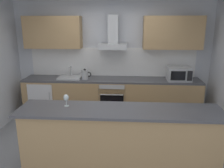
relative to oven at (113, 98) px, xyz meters
name	(u,v)px	position (x,y,z in m)	size (l,w,h in m)	color
ground	(106,149)	(-0.03, -1.38, -0.47)	(5.49, 4.45, 0.02)	gray
wall_back	(113,59)	(-0.03, 0.41, 0.84)	(5.49, 0.12, 2.60)	silver
backsplash_tile	(112,62)	(-0.03, 0.33, 0.77)	(3.81, 0.02, 0.66)	white
counter_back	(111,98)	(-0.03, 0.03, -0.01)	(3.95, 0.60, 0.90)	tan
counter_island	(120,139)	(0.22, -1.92, 0.02)	(2.88, 0.64, 0.95)	tan
upper_cabinets	(112,33)	(-0.03, 0.18, 1.45)	(3.90, 0.32, 0.70)	tan
oven	(113,98)	(0.00, 0.00, 0.00)	(0.60, 0.62, 0.80)	slate
refrigerator	(45,98)	(-1.59, 0.00, -0.03)	(0.58, 0.60, 0.85)	white
microwave	(179,74)	(1.44, -0.03, 0.59)	(0.50, 0.38, 0.30)	#B7BABC
sink	(70,77)	(-0.97, 0.01, 0.47)	(0.50, 0.40, 0.26)	silver
kettle	(85,74)	(-0.62, -0.03, 0.55)	(0.29, 0.15, 0.24)	#B7BABC
range_hood	(113,38)	(0.00, 0.13, 1.33)	(0.62, 0.45, 0.72)	#B7BABC
wine_glass	(66,98)	(-0.56, -1.85, 0.62)	(0.08, 0.08, 0.18)	silver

